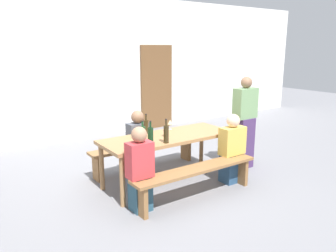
{
  "coord_description": "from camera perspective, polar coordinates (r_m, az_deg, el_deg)",
  "views": [
    {
      "loc": [
        -2.75,
        -3.97,
        2.06
      ],
      "look_at": [
        0.0,
        0.0,
        0.9
      ],
      "focal_mm": 35.39,
      "sensor_mm": 36.0,
      "label": 1
    }
  ],
  "objects": [
    {
      "name": "wine_bottle_2",
      "position": [
        5.12,
        -3.79,
        -0.05
      ],
      "size": [
        0.08,
        0.08,
        0.31
      ],
      "color": "#332814",
      "rests_on": "tasting_table"
    },
    {
      "name": "bench_far",
      "position": [
        5.67,
        -3.98,
        -4.02
      ],
      "size": [
        1.96,
        0.3,
        0.45
      ],
      "color": "olive",
      "rests_on": "ground"
    },
    {
      "name": "seated_guest_near_1",
      "position": [
        5.19,
        10.94,
        -4.17
      ],
      "size": [
        0.41,
        0.24,
        1.08
      ],
      "rotation": [
        0.0,
        0.0,
        1.57
      ],
      "color": "navy",
      "rests_on": "ground"
    },
    {
      "name": "bench_near",
      "position": [
        4.61,
        4.94,
        -8.27
      ],
      "size": [
        1.96,
        0.3,
        0.45
      ],
      "color": "olive",
      "rests_on": "ground"
    },
    {
      "name": "seated_guest_far_0",
      "position": [
        5.39,
        -5.18,
        -3.17
      ],
      "size": [
        0.34,
        0.24,
        1.08
      ],
      "rotation": [
        0.0,
        0.0,
        -1.57
      ],
      "color": "navy",
      "rests_on": "ground"
    },
    {
      "name": "seated_guest_near_0",
      "position": [
        4.23,
        -4.87,
        -7.73
      ],
      "size": [
        0.32,
        0.24,
        1.11
      ],
      "rotation": [
        0.0,
        0.0,
        1.57
      ],
      "color": "#294E61",
      "rests_on": "ground"
    },
    {
      "name": "wine_bottle_3",
      "position": [
        4.6,
        -0.32,
        -1.35
      ],
      "size": [
        0.07,
        0.07,
        0.34
      ],
      "color": "#332814",
      "rests_on": "tasting_table"
    },
    {
      "name": "wine_bottle_0",
      "position": [
        4.66,
        -4.38,
        -1.36
      ],
      "size": [
        0.08,
        0.08,
        0.31
      ],
      "color": "#194723",
      "rests_on": "tasting_table"
    },
    {
      "name": "wine_bottle_1",
      "position": [
        4.51,
        -3.03,
        -1.68
      ],
      "size": [
        0.08,
        0.08,
        0.34
      ],
      "color": "#143319",
      "rests_on": "tasting_table"
    },
    {
      "name": "ground_plane",
      "position": [
        5.25,
        0.0,
        -9.6
      ],
      "size": [
        24.0,
        24.0,
        0.0
      ],
      "primitive_type": "plane",
      "color": "slate"
    },
    {
      "name": "tasting_table",
      "position": [
        5.02,
        0.0,
        -2.55
      ],
      "size": [
        2.06,
        0.78,
        0.75
      ],
      "color": "#9E7247",
      "rests_on": "ground"
    },
    {
      "name": "wine_glass_1",
      "position": [
        5.36,
        0.36,
        0.64
      ],
      "size": [
        0.08,
        0.08,
        0.16
      ],
      "color": "silver",
      "rests_on": "tasting_table"
    },
    {
      "name": "back_wall",
      "position": [
        7.75,
        -14.09,
        9.71
      ],
      "size": [
        14.0,
        0.2,
        3.2
      ],
      "primitive_type": "cube",
      "color": "silver",
      "rests_on": "ground"
    },
    {
      "name": "wooden_door",
      "position": [
        8.49,
        -1.97,
        6.67
      ],
      "size": [
        0.9,
        0.06,
        2.1
      ],
      "primitive_type": "cube",
      "color": "brown",
      "rests_on": "ground"
    },
    {
      "name": "standing_host",
      "position": [
        5.81,
        12.98,
        0.18
      ],
      "size": [
        0.42,
        0.24,
        1.58
      ],
      "rotation": [
        0.0,
        0.0,
        3.14
      ],
      "color": "#472F5C",
      "rests_on": "ground"
    },
    {
      "name": "wine_glass_0",
      "position": [
        4.94,
        -0.43,
        -0.5
      ],
      "size": [
        0.08,
        0.08,
        0.16
      ],
      "color": "silver",
      "rests_on": "tasting_table"
    }
  ]
}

